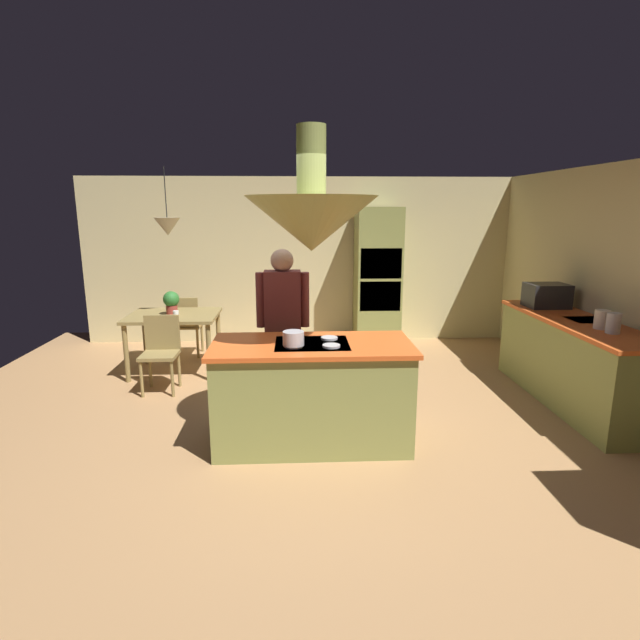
{
  "coord_description": "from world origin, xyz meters",
  "views": [
    {
      "loc": [
        -0.14,
        -4.39,
        2.07
      ],
      "look_at": [
        0.1,
        0.4,
        1.0
      ],
      "focal_mm": 27.96,
      "sensor_mm": 36.0,
      "label": 1
    }
  ],
  "objects_px": {
    "oven_tower": "(377,278)",
    "person_at_island": "(283,321)",
    "kitchen_island": "(312,393)",
    "canister_sugar": "(602,319)",
    "chair_facing_island": "(161,348)",
    "potted_plant_on_table": "(171,302)",
    "canister_flour": "(613,323)",
    "cooking_pot_on_cooktop": "(293,338)",
    "microwave_on_counter": "(547,295)",
    "cup_on_table": "(176,314)",
    "chair_by_back_wall": "(186,322)",
    "dining_table": "(174,322)"
  },
  "relations": [
    {
      "from": "potted_plant_on_table",
      "to": "microwave_on_counter",
      "type": "relative_size",
      "value": 0.65
    },
    {
      "from": "kitchen_island",
      "to": "potted_plant_on_table",
      "type": "bearing_deg",
      "value": 129.46
    },
    {
      "from": "oven_tower",
      "to": "potted_plant_on_table",
      "type": "xyz_separation_m",
      "value": [
        -2.81,
        -1.17,
        -0.12
      ]
    },
    {
      "from": "chair_by_back_wall",
      "to": "canister_sugar",
      "type": "bearing_deg",
      "value": 152.42
    },
    {
      "from": "cooking_pot_on_cooktop",
      "to": "cup_on_table",
      "type": "bearing_deg",
      "value": 125.91
    },
    {
      "from": "person_at_island",
      "to": "chair_facing_island",
      "type": "distance_m",
      "value": 1.68
    },
    {
      "from": "person_at_island",
      "to": "canister_sugar",
      "type": "distance_m",
      "value": 3.12
    },
    {
      "from": "potted_plant_on_table",
      "to": "cup_on_table",
      "type": "bearing_deg",
      "value": -64.38
    },
    {
      "from": "person_at_island",
      "to": "potted_plant_on_table",
      "type": "bearing_deg",
      "value": 136.18
    },
    {
      "from": "kitchen_island",
      "to": "microwave_on_counter",
      "type": "relative_size",
      "value": 3.82
    },
    {
      "from": "cooking_pot_on_cooktop",
      "to": "dining_table",
      "type": "bearing_deg",
      "value": 124.63
    },
    {
      "from": "oven_tower",
      "to": "person_at_island",
      "type": "xyz_separation_m",
      "value": [
        -1.37,
        -2.55,
        -0.08
      ]
    },
    {
      "from": "chair_facing_island",
      "to": "chair_by_back_wall",
      "type": "xyz_separation_m",
      "value": [
        0.0,
        1.34,
        0.0
      ]
    },
    {
      "from": "canister_flour",
      "to": "chair_facing_island",
      "type": "bearing_deg",
      "value": 165.06
    },
    {
      "from": "canister_flour",
      "to": "cup_on_table",
      "type": "bearing_deg",
      "value": 159.59
    },
    {
      "from": "cup_on_table",
      "to": "canister_sugar",
      "type": "height_order",
      "value": "canister_sugar"
    },
    {
      "from": "dining_table",
      "to": "cup_on_table",
      "type": "height_order",
      "value": "cup_on_table"
    },
    {
      "from": "cooking_pot_on_cooktop",
      "to": "chair_facing_island",
      "type": "bearing_deg",
      "value": 134.63
    },
    {
      "from": "chair_by_back_wall",
      "to": "cup_on_table",
      "type": "bearing_deg",
      "value": 95.59
    },
    {
      "from": "chair_by_back_wall",
      "to": "potted_plant_on_table",
      "type": "height_order",
      "value": "potted_plant_on_table"
    },
    {
      "from": "microwave_on_counter",
      "to": "canister_sugar",
      "type": "bearing_deg",
      "value": -90.0
    },
    {
      "from": "dining_table",
      "to": "microwave_on_counter",
      "type": "distance_m",
      "value": 4.6
    },
    {
      "from": "canister_flour",
      "to": "microwave_on_counter",
      "type": "xyz_separation_m",
      "value": [
        0.0,
        1.28,
        0.04
      ]
    },
    {
      "from": "kitchen_island",
      "to": "canister_flour",
      "type": "bearing_deg",
      "value": 4.4
    },
    {
      "from": "dining_table",
      "to": "oven_tower",
      "type": "bearing_deg",
      "value": 22.21
    },
    {
      "from": "oven_tower",
      "to": "canister_sugar",
      "type": "distance_m",
      "value": 3.33
    },
    {
      "from": "chair_facing_island",
      "to": "canister_flour",
      "type": "relative_size",
      "value": 4.46
    },
    {
      "from": "dining_table",
      "to": "chair_facing_island",
      "type": "relative_size",
      "value": 1.28
    },
    {
      "from": "dining_table",
      "to": "cup_on_table",
      "type": "relative_size",
      "value": 12.39
    },
    {
      "from": "oven_tower",
      "to": "cup_on_table",
      "type": "distance_m",
      "value": 3.05
    },
    {
      "from": "chair_facing_island",
      "to": "canister_flour",
      "type": "distance_m",
      "value": 4.73
    },
    {
      "from": "person_at_island",
      "to": "potted_plant_on_table",
      "type": "xyz_separation_m",
      "value": [
        -1.44,
        1.38,
        -0.05
      ]
    },
    {
      "from": "dining_table",
      "to": "chair_by_back_wall",
      "type": "distance_m",
      "value": 0.69
    },
    {
      "from": "cooking_pot_on_cooktop",
      "to": "chair_by_back_wall",
      "type": "bearing_deg",
      "value": 117.97
    },
    {
      "from": "kitchen_island",
      "to": "oven_tower",
      "type": "bearing_deg",
      "value": 71.26
    },
    {
      "from": "chair_by_back_wall",
      "to": "cooking_pot_on_cooktop",
      "type": "height_order",
      "value": "cooking_pot_on_cooktop"
    },
    {
      "from": "oven_tower",
      "to": "cooking_pot_on_cooktop",
      "type": "bearing_deg",
      "value": -110.48
    },
    {
      "from": "chair_by_back_wall",
      "to": "potted_plant_on_table",
      "type": "relative_size",
      "value": 2.9
    },
    {
      "from": "kitchen_island",
      "to": "canister_sugar",
      "type": "distance_m",
      "value": 2.92
    },
    {
      "from": "dining_table",
      "to": "canister_sugar",
      "type": "xyz_separation_m",
      "value": [
        4.54,
        -1.7,
        0.36
      ]
    },
    {
      "from": "person_at_island",
      "to": "chair_facing_island",
      "type": "relative_size",
      "value": 1.95
    },
    {
      "from": "chair_by_back_wall",
      "to": "cup_on_table",
      "type": "xyz_separation_m",
      "value": [
        0.09,
        -0.89,
        0.3
      ]
    },
    {
      "from": "canister_flour",
      "to": "cooking_pot_on_cooktop",
      "type": "height_order",
      "value": "canister_flour"
    },
    {
      "from": "kitchen_island",
      "to": "person_at_island",
      "type": "xyz_separation_m",
      "value": [
        -0.27,
        0.69,
        0.51
      ]
    },
    {
      "from": "oven_tower",
      "to": "microwave_on_counter",
      "type": "height_order",
      "value": "oven_tower"
    },
    {
      "from": "oven_tower",
      "to": "microwave_on_counter",
      "type": "xyz_separation_m",
      "value": [
        1.74,
        -1.75,
        0.02
      ]
    },
    {
      "from": "canister_flour",
      "to": "microwave_on_counter",
      "type": "distance_m",
      "value": 1.28
    },
    {
      "from": "kitchen_island",
      "to": "chair_by_back_wall",
      "type": "distance_m",
      "value": 3.25
    },
    {
      "from": "potted_plant_on_table",
      "to": "canister_sugar",
      "type": "distance_m",
      "value": 4.85
    },
    {
      "from": "person_at_island",
      "to": "canister_sugar",
      "type": "bearing_deg",
      "value": -5.41
    }
  ]
}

